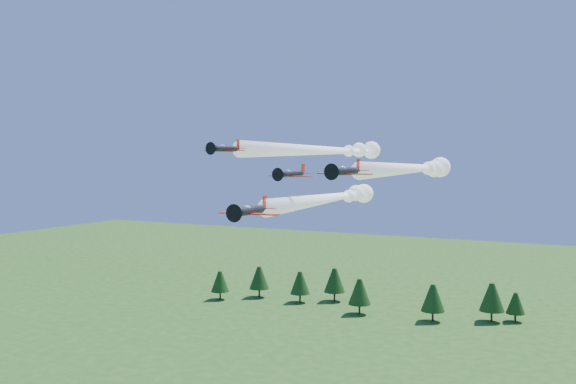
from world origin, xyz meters
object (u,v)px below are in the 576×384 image
at_px(plane_lead, 331,198).
at_px(plane_left, 327,150).
at_px(plane_slot, 291,174).
at_px(plane_right, 414,168).

distance_m(plane_lead, plane_left, 12.16).
height_order(plane_lead, plane_left, plane_left).
distance_m(plane_lead, plane_slot, 15.94).
relative_size(plane_right, plane_slot, 5.77).
height_order(plane_right, plane_slot, plane_right).
bearing_deg(plane_right, plane_lead, -161.57).
height_order(plane_lead, plane_right, plane_right).
xyz_separation_m(plane_left, plane_slot, (4.19, -23.26, -3.76)).
relative_size(plane_lead, plane_slot, 6.81).
xyz_separation_m(plane_lead, plane_left, (-4.12, 7.95, 8.23)).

